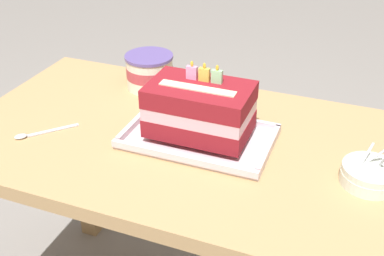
# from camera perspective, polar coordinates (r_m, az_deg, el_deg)

# --- Properties ---
(dining_table) EXTENTS (1.10, 0.63, 0.68)m
(dining_table) POSITION_cam_1_polar(r_m,az_deg,el_deg) (1.22, -0.75, -5.49)
(dining_table) COLOR tan
(dining_table) RESTS_ON ground_plane
(foil_tray) EXTENTS (0.34, 0.22, 0.02)m
(foil_tray) POSITION_cam_1_polar(r_m,az_deg,el_deg) (1.14, 0.80, -1.22)
(foil_tray) COLOR silver
(foil_tray) RESTS_ON dining_table
(birthday_cake) EXTENTS (0.23, 0.15, 0.16)m
(birthday_cake) POSITION_cam_1_polar(r_m,az_deg,el_deg) (1.10, 0.83, 2.17)
(birthday_cake) COLOR maroon
(birthday_cake) RESTS_ON foil_tray
(bowl_stack) EXTENTS (0.12, 0.12, 0.08)m
(bowl_stack) POSITION_cam_1_polar(r_m,az_deg,el_deg) (1.06, 20.29, -5.21)
(bowl_stack) COLOR silver
(bowl_stack) RESTS_ON dining_table
(ice_cream_tub) EXTENTS (0.14, 0.14, 0.10)m
(ice_cream_tub) POSITION_cam_1_polar(r_m,az_deg,el_deg) (1.38, -5.04, 6.72)
(ice_cream_tub) COLOR silver
(ice_cream_tub) RESTS_ON dining_table
(serving_spoon_near_tray) EXTENTS (0.12, 0.12, 0.01)m
(serving_spoon_near_tray) POSITION_cam_1_polar(r_m,az_deg,el_deg) (1.22, -18.23, -0.67)
(serving_spoon_near_tray) COLOR silver
(serving_spoon_near_tray) RESTS_ON dining_table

